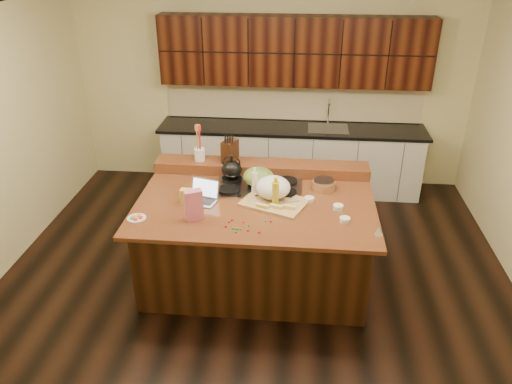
{
  "coord_description": "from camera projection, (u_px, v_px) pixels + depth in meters",
  "views": [
    {
      "loc": [
        0.42,
        -4.41,
        3.31
      ],
      "look_at": [
        0.0,
        0.05,
        1.0
      ],
      "focal_mm": 35.0,
      "sensor_mm": 36.0,
      "label": 1
    }
  ],
  "objects": [
    {
      "name": "strainer_bowl",
      "position": [
        324.0,
        185.0,
        5.26
      ],
      "size": [
        0.26,
        0.26,
        0.09
      ],
      "primitive_type": "cylinder",
      "rotation": [
        0.0,
        0.0,
        -0.07
      ],
      "color": "#996B3F",
      "rests_on": "island"
    },
    {
      "name": "gumdrop_0",
      "position": [
        226.0,
        226.0,
        4.59
      ],
      "size": [
        0.02,
        0.02,
        0.02
      ],
      "primitive_type": "ellipsoid",
      "color": "red",
      "rests_on": "island"
    },
    {
      "name": "gumdrop_4",
      "position": [
        248.0,
        230.0,
        4.52
      ],
      "size": [
        0.02,
        0.02,
        0.02
      ],
      "primitive_type": "ellipsoid",
      "color": "red",
      "rests_on": "island"
    },
    {
      "name": "island",
      "position": [
        256.0,
        239.0,
        5.25
      ],
      "size": [
        2.4,
        1.6,
        0.92
      ],
      "color": "black",
      "rests_on": "ground"
    },
    {
      "name": "room",
      "position": [
        256.0,
        162.0,
        4.84
      ],
      "size": [
        5.52,
        5.02,
        2.72
      ],
      "color": "black",
      "rests_on": "ground"
    },
    {
      "name": "ramekin_c",
      "position": [
        309.0,
        199.0,
        5.03
      ],
      "size": [
        0.12,
        0.12,
        0.04
      ],
      "primitive_type": "cylinder",
      "rotation": [
        0.0,
        0.0,
        -0.26
      ],
      "color": "white",
      "rests_on": "island"
    },
    {
      "name": "cooktop",
      "position": [
        258.0,
        187.0,
        5.3
      ],
      "size": [
        0.92,
        0.52,
        0.05
      ],
      "color": "gray",
      "rests_on": "island"
    },
    {
      "name": "pink_bag",
      "position": [
        194.0,
        205.0,
        4.65
      ],
      "size": [
        0.18,
        0.15,
        0.3
      ],
      "primitive_type": "cube",
      "rotation": [
        0.0,
        0.0,
        0.47
      ],
      "color": "#D16282",
      "rests_on": "island"
    },
    {
      "name": "vinegar_bottle",
      "position": [
        255.0,
        183.0,
        5.12
      ],
      "size": [
        0.08,
        0.08,
        0.25
      ],
      "primitive_type": "cylinder",
      "rotation": [
        0.0,
        0.0,
        -0.4
      ],
      "color": "silver",
      "rests_on": "island"
    },
    {
      "name": "gumdrop_1",
      "position": [
        233.0,
        228.0,
        4.55
      ],
      "size": [
        0.02,
        0.02,
        0.02
      ],
      "primitive_type": "ellipsoid",
      "color": "#198C26",
      "rests_on": "island"
    },
    {
      "name": "back_ledge",
      "position": [
        261.0,
        167.0,
        5.63
      ],
      "size": [
        2.4,
        0.3,
        0.12
      ],
      "primitive_type": "cube",
      "color": "black",
      "rests_on": "island"
    },
    {
      "name": "kettle",
      "position": [
        232.0,
        169.0,
        5.38
      ],
      "size": [
        0.23,
        0.23,
        0.2
      ],
      "primitive_type": "ellipsoid",
      "rotation": [
        0.0,
        0.0,
        -0.04
      ],
      "color": "black",
      "rests_on": "cooktop"
    },
    {
      "name": "gumdrop_7",
      "position": [
        237.0,
        229.0,
        4.55
      ],
      "size": [
        0.02,
        0.02,
        0.02
      ],
      "primitive_type": "ellipsoid",
      "color": "#198C26",
      "rests_on": "island"
    },
    {
      "name": "gumdrop_3",
      "position": [
        240.0,
        229.0,
        4.54
      ],
      "size": [
        0.02,
        0.02,
        0.02
      ],
      "primitive_type": "ellipsoid",
      "color": "#198C26",
      "rests_on": "island"
    },
    {
      "name": "candy_plate",
      "position": [
        137.0,
        218.0,
        4.72
      ],
      "size": [
        0.2,
        0.2,
        0.01
      ],
      "primitive_type": "cylinder",
      "rotation": [
        0.0,
        0.0,
        -0.12
      ],
      "color": "white",
      "rests_on": "island"
    },
    {
      "name": "gumdrop_9",
      "position": [
        266.0,
        221.0,
        4.67
      ],
      "size": [
        0.02,
        0.02,
        0.02
      ],
      "primitive_type": "ellipsoid",
      "color": "#198C26",
      "rests_on": "island"
    },
    {
      "name": "gumdrop_2",
      "position": [
        232.0,
        220.0,
        4.69
      ],
      "size": [
        0.02,
        0.02,
        0.02
      ],
      "primitive_type": "ellipsoid",
      "color": "red",
      "rests_on": "island"
    },
    {
      "name": "ramekin_b",
      "position": [
        338.0,
        207.0,
        4.88
      ],
      "size": [
        0.1,
        0.1,
        0.04
      ],
      "primitive_type": "cylinder",
      "rotation": [
        0.0,
        0.0,
        -0.05
      ],
      "color": "white",
      "rests_on": "island"
    },
    {
      "name": "wooden_tray",
      "position": [
        273.0,
        191.0,
        5.0
      ],
      "size": [
        0.73,
        0.64,
        0.25
      ],
      "rotation": [
        0.0,
        0.0,
        -0.39
      ],
      "color": "tan",
      "rests_on": "island"
    },
    {
      "name": "gumdrop_11",
      "position": [
        249.0,
        225.0,
        4.6
      ],
      "size": [
        0.02,
        0.02,
        0.02
      ],
      "primitive_type": "ellipsoid",
      "color": "#198C26",
      "rests_on": "island"
    },
    {
      "name": "kitchen_timer",
      "position": [
        379.0,
        231.0,
        4.47
      ],
      "size": [
        0.09,
        0.09,
        0.07
      ],
      "primitive_type": "cone",
      "rotation": [
        0.0,
        0.0,
        0.18
      ],
      "color": "silver",
      "rests_on": "island"
    },
    {
      "name": "knife_block",
      "position": [
        230.0,
        151.0,
        5.57
      ],
      "size": [
        0.19,
        0.23,
        0.25
      ],
      "primitive_type": "cube",
      "rotation": [
        0.0,
        0.0,
        -0.38
      ],
      "color": "black",
      "rests_on": "back_ledge"
    },
    {
      "name": "gumdrop_12",
      "position": [
        244.0,
        222.0,
        4.65
      ],
      "size": [
        0.02,
        0.02,
        0.02
      ],
      "primitive_type": "ellipsoid",
      "color": "red",
      "rests_on": "island"
    },
    {
      "name": "gumdrop_6",
      "position": [
        271.0,
        221.0,
        4.67
      ],
      "size": [
        0.02,
        0.02,
        0.02
      ],
      "primitive_type": "ellipsoid",
      "color": "red",
      "rests_on": "island"
    },
    {
      "name": "laptop",
      "position": [
        203.0,
        195.0,
        5.04
      ],
      "size": [
        0.36,
        0.32,
        0.21
      ],
      "rotation": [
        0.0,
        0.0,
        -0.28
      ],
      "color": "#B7B7BC",
      "rests_on": "island"
    },
    {
      "name": "package_box",
      "position": [
        186.0,
        196.0,
        4.97
      ],
      "size": [
        0.12,
        0.09,
        0.15
      ],
      "primitive_type": "cube",
      "rotation": [
        0.0,
        0.0,
        -0.11
      ],
      "color": "gold",
      "rests_on": "island"
    },
    {
      "name": "green_bowl",
      "position": [
        258.0,
        177.0,
        5.24
      ],
      "size": [
        0.37,
        0.37,
        0.18
      ],
      "primitive_type": "ellipsoid",
      "rotation": [
        0.0,
        0.0,
        -0.17
      ],
      "color": "#57752F",
      "rests_on": "cooktop"
    },
    {
      "name": "utensil_crock",
      "position": [
        200.0,
        154.0,
        5.63
      ],
      "size": [
        0.16,
        0.16,
        0.14
      ],
      "primitive_type": "cylinder",
      "rotation": [
        0.0,
        0.0,
        -0.41
      ],
      "color": "white",
      "rests_on": "back_ledge"
    },
    {
      "name": "gumdrop_8",
      "position": [
        259.0,
        232.0,
        4.49
      ],
      "size": [
        0.02,
        0.02,
        0.02
      ],
      "primitive_type": "ellipsoid",
      "color": "red",
      "rests_on": "island"
    },
    {
      "name": "back_counter",
      "position": [
        292.0,
        123.0,
        6.95
      ],
      "size": [
        3.7,
        0.66,
        2.4
      ],
      "color": "silver",
      "rests_on": "ground"
    },
    {
      "name": "ramekin_a",
      "position": [
        345.0,
        220.0,
        4.67
      ],
      "size": [
        0.11,
        0.11,
        0.04
      ],
      "primitive_type": "cylinder",
      "rotation": [
        0.0,
        0.0,
        0.08
      ],
      "color": "white",
      "rests_on": "island"
    },
    {
      "name": "gumdrop_10",
      "position": [
        229.0,
        222.0,
        4.66
      ],
      "size": [
        0.02,
        0.02,
        0.02
      ],
      "primitive_type": "ellipsoid",
      "color": "red",
      "rests_on": "island"
    },
    {
      "name": "gumdrop_5",
      "position": [
        236.0,
        232.0,
        4.5
      ],
      "size": [
        0.02,
        0.02,
        0.02
      ],
      "primitive_type": "ellipsoid",
      "color": "#198C26",
      "rests_on": "island"
    },
    {
      "name": "oil_bottle",
      "position": [
        275.0,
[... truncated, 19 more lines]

